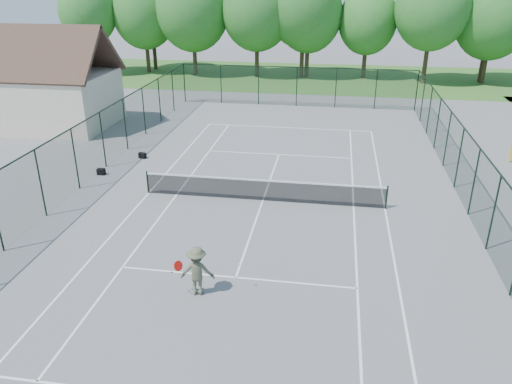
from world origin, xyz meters
The scene contains 10 objects.
ground centered at (0.00, 0.00, 0.00)m, with size 140.00×140.00×0.00m, color slate.
grass_far centered at (0.00, 30.00, 0.01)m, with size 80.00×16.00×0.01m, color #3F722A.
court_lines centered at (0.00, 0.00, 0.00)m, with size 11.05×23.85×0.01m.
tennis_net centered at (0.00, 0.00, 0.58)m, with size 11.08×0.08×1.10m.
fence_enclosure centered at (0.00, 0.00, 1.56)m, with size 18.05×36.05×3.02m.
utility_building centered at (-16.00, 10.00, 3.12)m, with size 8.60×6.27×6.63m.
tree_line_far centered at (0.00, 30.00, 5.99)m, with size 39.40×6.40×9.70m.
sports_bag_a centered at (-8.74, 1.86, 0.16)m, with size 0.41×0.24×0.32m, color black.
sports_bag_b centered at (-7.55, 4.60, 0.15)m, with size 0.40×0.24×0.31m, color black.
tennis_player centered at (-1.04, -7.49, 0.85)m, with size 2.22×0.92×1.70m.
Camera 1 is at (2.97, -20.60, 9.61)m, focal length 35.00 mm.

